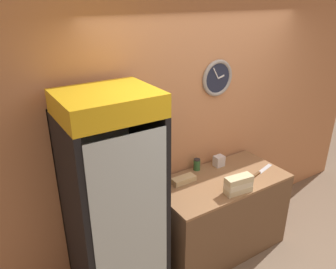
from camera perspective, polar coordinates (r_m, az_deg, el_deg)
name	(u,v)px	position (r m, az deg, el deg)	size (l,w,h in m)	color
wall_back	(199,124)	(3.55, 5.50, 1.79)	(5.20, 0.10, 2.70)	tan
prep_counter	(219,214)	(3.72, 8.86, -13.46)	(1.41, 0.72, 0.88)	brown
beverage_cooler	(111,193)	(2.86, -9.97, -10.05)	(0.72, 0.69, 2.01)	black
sandwich_stack_bottom	(238,190)	(3.28, 12.09, -9.39)	(0.29, 0.14, 0.06)	beige
sandwich_stack_middle	(238,185)	(3.25, 12.18, -8.52)	(0.28, 0.13, 0.06)	beige
sandwich_stack_top	(239,179)	(3.22, 12.26, -7.64)	(0.29, 0.14, 0.06)	beige
sandwich_flat_left	(184,180)	(3.37, 2.74, -7.86)	(0.25, 0.11, 0.06)	tan
chefs_knife	(260,172)	(3.68, 15.74, -6.29)	(0.37, 0.13, 0.02)	silver
condiment_jar	(197,164)	(3.59, 5.04, -5.22)	(0.07, 0.07, 0.13)	#336B38
napkin_dispenser	(219,161)	(3.70, 8.86, -4.57)	(0.11, 0.09, 0.12)	silver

